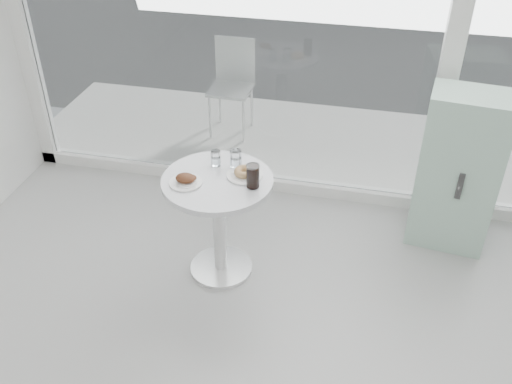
% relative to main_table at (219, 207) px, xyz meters
% --- Properties ---
extents(main_table, '(0.72, 0.72, 0.77)m').
position_rel_main_table_xyz_m(main_table, '(0.00, 0.00, 0.00)').
color(main_table, silver).
rests_on(main_table, ground).
extents(patio_deck, '(5.60, 1.60, 0.05)m').
position_rel_main_table_xyz_m(patio_deck, '(0.50, 1.90, -0.53)').
color(patio_deck, beige).
rests_on(patio_deck, ground).
extents(mint_cabinet, '(0.59, 0.43, 1.19)m').
position_rel_main_table_xyz_m(mint_cabinet, '(1.56, 0.73, 0.05)').
color(mint_cabinet, '#9CC7AF').
rests_on(mint_cabinet, ground).
extents(patio_chair, '(0.39, 0.39, 0.90)m').
position_rel_main_table_xyz_m(patio_chair, '(-0.43, 1.98, 0.01)').
color(patio_chair, silver).
rests_on(patio_chair, patio_deck).
extents(plate_fritter, '(0.21, 0.21, 0.07)m').
position_rel_main_table_xyz_m(plate_fritter, '(-0.18, -0.09, 0.25)').
color(plate_fritter, white).
rests_on(plate_fritter, main_table).
extents(plate_donut, '(0.23, 0.23, 0.06)m').
position_rel_main_table_xyz_m(plate_donut, '(0.16, 0.07, 0.24)').
color(plate_donut, white).
rests_on(plate_donut, main_table).
extents(water_tumbler_a, '(0.07, 0.07, 0.11)m').
position_rel_main_table_xyz_m(water_tumbler_a, '(-0.06, 0.16, 0.27)').
color(water_tumbler_a, white).
rests_on(water_tumbler_a, main_table).
extents(water_tumbler_b, '(0.08, 0.08, 0.13)m').
position_rel_main_table_xyz_m(water_tumbler_b, '(0.08, 0.16, 0.27)').
color(water_tumbler_b, white).
rests_on(water_tumbler_b, main_table).
extents(cola_glass, '(0.08, 0.08, 0.16)m').
position_rel_main_table_xyz_m(cola_glass, '(0.24, -0.03, 0.29)').
color(cola_glass, white).
rests_on(cola_glass, main_table).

